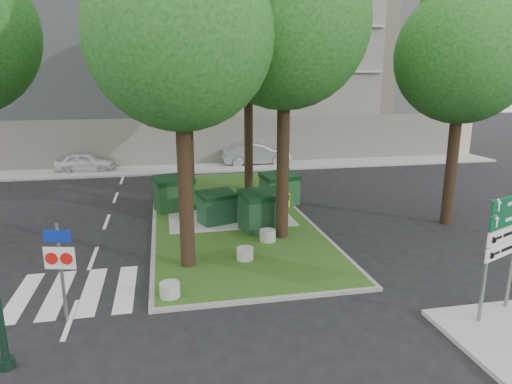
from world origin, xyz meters
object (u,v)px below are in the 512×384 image
object	(u,v)px
dumpster_b	(217,207)
car_white	(85,163)
tree_median_far	(250,23)
bollard_left	(170,290)
directional_sign	(503,237)
tree_median_near_right	(287,6)
dumpster_d	(279,189)
tree_street_right	(465,43)
dumpster_a	(174,193)
litter_bin	(286,200)
tree_median_near_left	(182,17)
traffic_sign_pole	(60,259)
tree_median_mid	(187,47)
bollard_right	(268,235)
car_silver	(256,154)
bollard_mid	(245,254)
dumpster_c	(263,210)

from	to	relation	value
dumpster_b	car_white	distance (m)	14.08
dumpster_b	tree_median_far	bearing A→B (deg)	47.32
tree_median_far	bollard_left	xyz separation A→B (m)	(-4.39, -11.56, -8.01)
directional_sign	car_white	size ratio (longest dim) A/B	0.82
tree_median_near_right	dumpster_d	xyz separation A→B (m)	(0.91, 4.17, -7.15)
dumpster_b	dumpster_d	xyz separation A→B (m)	(3.11, 2.12, 0.09)
directional_sign	tree_street_right	bearing A→B (deg)	40.09
tree_street_right	dumpster_b	bearing A→B (deg)	170.46
dumpster_a	litter_bin	size ratio (longest dim) A/B	3.01
tree_median_near_left	car_white	size ratio (longest dim) A/B	2.93
tree_median_near_left	traffic_sign_pole	xyz separation A→B (m)	(-3.17, -2.58, -5.74)
bollard_left	litter_bin	xyz separation A→B (m)	(5.30, 7.81, 0.12)
tree_street_right	dumpster_a	size ratio (longest dim) A/B	5.32
dumpster_d	litter_bin	bearing A→B (deg)	-80.86
tree_median_mid	tree_median_near_left	bearing A→B (deg)	-94.40
tree_median_near_left	tree_median_near_right	size ratio (longest dim) A/B	0.92
tree_median_near_left	tree_median_far	bearing A→B (deg)	68.72
dumpster_d	tree_median_mid	bearing A→B (deg)	159.01
dumpster_b	car_white	xyz separation A→B (m)	(-6.78, 12.35, -0.13)
tree_median_near_right	traffic_sign_pole	size ratio (longest dim) A/B	4.67
tree_median_near_left	dumpster_d	xyz separation A→B (m)	(4.41, 6.17, -6.48)
tree_median_near_left	litter_bin	xyz separation A→B (m)	(4.61, 5.75, -6.88)
tree_street_right	bollard_left	world-z (taller)	tree_street_right
tree_street_right	bollard_left	bearing A→B (deg)	-157.83
tree_median_near_right	dumpster_d	world-z (taller)	tree_median_near_right
dumpster_a	bollard_left	distance (m)	8.34
car_white	dumpster_a	bearing A→B (deg)	-148.46
bollard_right	car_white	distance (m)	16.99
bollard_right	litter_bin	distance (m)	4.57
tree_median_far	tree_street_right	xyz separation A→B (m)	(6.80, -7.00, -1.34)
tree_median_mid	dumpster_b	size ratio (longest dim) A/B	6.07
dumpster_a	car_silver	size ratio (longest dim) A/B	0.41
tree_median_near_left	tree_street_right	bearing A→B (deg)	13.39
bollard_mid	traffic_sign_pole	distance (m)	5.68
tree_median_near_right	dumpster_a	size ratio (longest dim) A/B	6.06
tree_median_mid	directional_sign	distance (m)	13.74
traffic_sign_pole	car_white	world-z (taller)	traffic_sign_pole
tree_median_near_left	tree_street_right	size ratio (longest dim) A/B	1.05
bollard_right	car_silver	bearing A→B (deg)	79.87
car_silver	tree_median_far	bearing A→B (deg)	166.05
dumpster_b	car_silver	size ratio (longest dim) A/B	0.36
tree_street_right	car_silver	bearing A→B (deg)	109.44
bollard_left	tree_median_near_left	bearing A→B (deg)	71.51
dumpster_a	bollard_mid	xyz separation A→B (m)	(2.00, -6.21, -0.54)
bollard_left	tree_median_far	bearing A→B (deg)	69.21
traffic_sign_pole	directional_sign	xyz separation A→B (m)	(10.19, -1.98, 0.51)
bollard_left	bollard_right	xyz separation A→B (m)	(3.48, 3.61, 0.01)
traffic_sign_pole	bollard_left	bearing A→B (deg)	25.24
dumpster_c	dumpster_d	bearing A→B (deg)	52.26
tree_median_near_left	directional_sign	bearing A→B (deg)	-33.01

